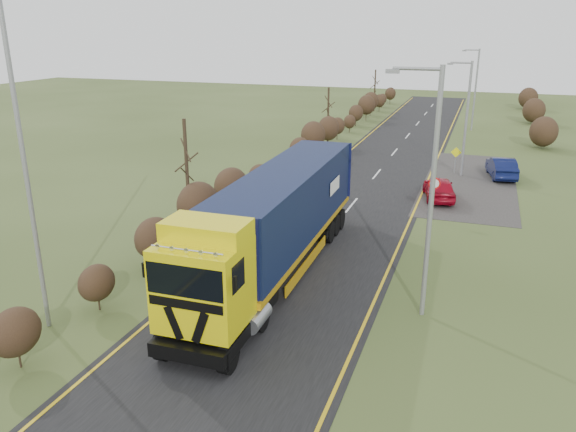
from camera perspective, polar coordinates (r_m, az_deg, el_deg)
The scene contains 14 objects.
ground at distance 23.18m, azimuth -0.38°, elevation -7.43°, with size 160.00×160.00×0.00m, color #38461E.
road at distance 32.07m, azimuth 5.66°, elevation 0.06°, with size 8.00×120.00×0.02m, color black.
layby at distance 40.88m, azimuth 17.99°, elevation 3.31°, with size 6.00×18.00×0.02m, color #2F2C2A.
lane_markings at distance 31.79m, azimuth 5.52°, elevation -0.08°, with size 7.52×116.00×0.01m.
hedgerow at distance 31.60m, azimuth -5.81°, elevation 2.82°, with size 2.24×102.04×6.05m.
lorry at distance 23.54m, azimuth -1.20°, elevation -0.29°, with size 3.13×16.15×4.49m.
car_red_hatchback at distance 36.04m, azimuth 15.11°, elevation 2.74°, with size 1.67×4.16×1.42m, color #9E071A.
car_blue_sedan at distance 42.73m, azimuth 20.87°, elevation 4.63°, with size 1.54×4.41×1.45m, color #0B113C.
streetlight_near at distance 20.06m, azimuth 14.15°, elevation 3.02°, with size 1.92×0.18×9.04m.
streetlight_mid at distance 41.68m, azimuth 17.59°, elevation 9.80°, with size 1.71×0.18×8.01m.
streetlight_far at distance 61.47m, azimuth 18.44°, elevation 12.39°, with size 1.74×0.18×8.15m.
left_pole at distance 20.32m, azimuth -25.11°, elevation 4.13°, with size 0.16×0.16×11.41m, color gray.
speed_sign at distance 31.85m, azimuth 14.60°, elevation 2.57°, with size 0.67×0.10×2.41m.
warning_board at distance 42.69m, azimuth 16.66°, elevation 5.71°, with size 0.75×0.11×1.96m.
Camera 1 is at (7.04, -19.59, 10.19)m, focal length 35.00 mm.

